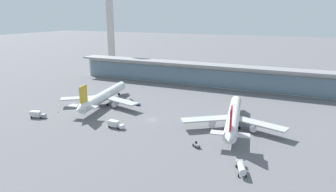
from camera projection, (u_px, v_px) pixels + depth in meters
ground_plane at (152, 120)px, 134.65m from camera, size 1200.00×1200.00×0.00m
airliner_left_stand at (104, 96)px, 156.20m from camera, size 42.98×56.55×15.12m
airliner_centre_stand at (233, 117)px, 124.46m from camera, size 43.18×56.68×15.12m
service_truck_near_nose_grey at (196, 145)px, 106.91m from camera, size 3.29×3.13×2.05m
service_truck_under_wing_grey at (37, 114)px, 137.19m from camera, size 7.65×4.21×3.10m
service_truck_mid_apron_blue at (136, 103)px, 156.89m from camera, size 6.93×2.82×2.70m
service_truck_by_tail_white at (115, 124)px, 124.90m from camera, size 7.40×2.67×3.10m
service_truck_on_taxiway_grey at (241, 167)px, 89.64m from camera, size 4.88×8.87×2.95m
terminal_building at (203, 74)px, 198.27m from camera, size 187.57×12.80×15.20m
control_tower at (110, 21)px, 258.02m from camera, size 12.00×12.00×76.13m
safety_cone_alpha at (96, 120)px, 133.16m from camera, size 0.62×0.62×0.70m
safety_cone_bravo at (110, 119)px, 134.51m from camera, size 0.62×0.62×0.70m
safety_cone_charlie at (84, 113)px, 142.66m from camera, size 0.62×0.62×0.70m
safety_cone_delta at (58, 112)px, 144.81m from camera, size 0.62×0.62×0.70m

